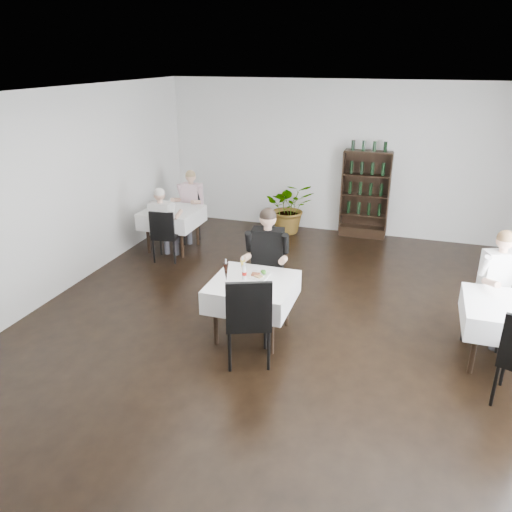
{
  "coord_description": "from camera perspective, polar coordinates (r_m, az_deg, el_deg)",
  "views": [
    {
      "loc": [
        1.51,
        -5.41,
        3.42
      ],
      "look_at": [
        -0.32,
        0.2,
        1.03
      ],
      "focal_mm": 35.0,
      "sensor_mm": 36.0,
      "label": 1
    }
  ],
  "objects": [
    {
      "name": "main_chair_far",
      "position": [
        7.14,
        1.14,
        -1.89
      ],
      "size": [
        0.55,
        0.55,
        0.92
      ],
      "color": "black",
      "rests_on": "ground"
    },
    {
      "name": "napkin_cutlery",
      "position": [
        6.03,
        0.81,
        -3.98
      ],
      "size": [
        0.18,
        0.2,
        0.02
      ],
      "color": "black",
      "rests_on": "main_table"
    },
    {
      "name": "main_chair_near",
      "position": [
        5.74,
        -0.88,
        -6.85
      ],
      "size": [
        0.67,
        0.68,
        1.13
      ],
      "color": "black",
      "rests_on": "ground"
    },
    {
      "name": "diner_main",
      "position": [
        6.72,
        1.23,
        0.02
      ],
      "size": [
        0.62,
        0.64,
        1.55
      ],
      "color": "#414149",
      "rests_on": "ground"
    },
    {
      "name": "left_chair_far",
      "position": [
        9.86,
        -7.87,
        5.03
      ],
      "size": [
        0.6,
        0.6,
        1.0
      ],
      "color": "black",
      "rests_on": "ground"
    },
    {
      "name": "right_table",
      "position": [
        6.47,
        26.8,
        -6.16
      ],
      "size": [
        0.98,
        0.98,
        0.77
      ],
      "color": "black",
      "rests_on": "ground"
    },
    {
      "name": "right_chair_far",
      "position": [
        6.98,
        25.64,
        -3.94
      ],
      "size": [
        0.65,
        0.66,
        1.08
      ],
      "color": "black",
      "rests_on": "ground"
    },
    {
      "name": "left_table",
      "position": [
        9.39,
        -9.55,
        4.39
      ],
      "size": [
        0.98,
        0.98,
        0.77
      ],
      "color": "black",
      "rests_on": "ground"
    },
    {
      "name": "wine_shelf",
      "position": [
        10.1,
        12.35,
        6.78
      ],
      "size": [
        0.9,
        0.28,
        1.75
      ],
      "color": "black",
      "rests_on": "ground"
    },
    {
      "name": "left_chair_near",
      "position": [
        8.85,
        -10.39,
        2.67
      ],
      "size": [
        0.49,
        0.5,
        0.95
      ],
      "color": "black",
      "rests_on": "ground"
    },
    {
      "name": "plate_near",
      "position": [
        6.05,
        -0.32,
        -3.74
      ],
      "size": [
        0.33,
        0.33,
        0.09
      ],
      "color": "white",
      "rests_on": "main_table"
    },
    {
      "name": "diner_right_far",
      "position": [
        6.9,
        26.22,
        -2.31
      ],
      "size": [
        0.64,
        0.67,
        1.45
      ],
      "color": "#414149",
      "rests_on": "ground"
    },
    {
      "name": "potted_tree",
      "position": [
        10.23,
        3.85,
        5.59
      ],
      "size": [
        1.18,
        1.1,
        1.06
      ],
      "primitive_type": "imported",
      "rotation": [
        0.0,
        0.0,
        0.33
      ],
      "color": "#2B571E",
      "rests_on": "ground"
    },
    {
      "name": "coke_bottle",
      "position": [
        6.31,
        -1.34,
        -1.89
      ],
      "size": [
        0.06,
        0.06,
        0.23
      ],
      "color": "silver",
      "rests_on": "main_table"
    },
    {
      "name": "plate_far",
      "position": [
        6.41,
        0.32,
        -2.18
      ],
      "size": [
        0.28,
        0.28,
        0.08
      ],
      "color": "white",
      "rests_on": "main_table"
    },
    {
      "name": "pilsner_lager",
      "position": [
        6.4,
        -1.51,
        -1.37
      ],
      "size": [
        0.06,
        0.06,
        0.26
      ],
      "color": "gold",
      "rests_on": "main_table"
    },
    {
      "name": "main_table",
      "position": [
        6.36,
        -0.4,
        -4.08
      ],
      "size": [
        1.03,
        1.03,
        0.77
      ],
      "color": "black",
      "rests_on": "ground"
    },
    {
      "name": "diner_left_far",
      "position": [
        9.81,
        -7.54,
        6.34
      ],
      "size": [
        0.53,
        0.54,
        1.37
      ],
      "color": "#414149",
      "rests_on": "ground"
    },
    {
      "name": "diner_left_near",
      "position": [
        8.85,
        -10.6,
        4.26
      ],
      "size": [
        0.51,
        0.51,
        1.33
      ],
      "color": "#414149",
      "rests_on": "ground"
    },
    {
      "name": "pilsner_dark",
      "position": [
        6.25,
        -3.45,
        -1.84
      ],
      "size": [
        0.07,
        0.07,
        0.3
      ],
      "color": "black",
      "rests_on": "main_table"
    },
    {
      "name": "room_shell",
      "position": [
        5.94,
        2.33,
        3.16
      ],
      "size": [
        9.0,
        9.0,
        9.0
      ],
      "color": "black",
      "rests_on": "ground"
    }
  ]
}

